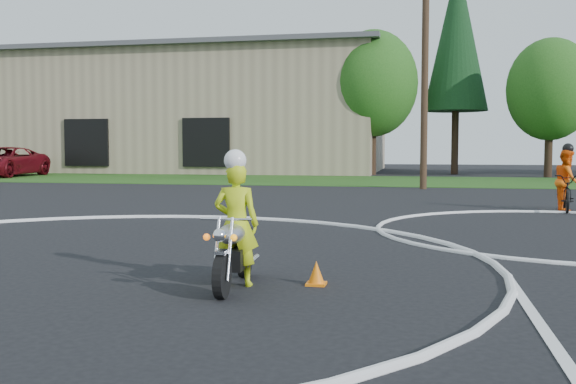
% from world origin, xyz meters
% --- Properties ---
extents(grass_strip, '(120.00, 10.00, 0.02)m').
position_xyz_m(grass_strip, '(0.00, 27.00, 0.01)').
color(grass_strip, '#1E4714').
rests_on(grass_strip, ground).
extents(course_markings, '(19.05, 19.05, 0.12)m').
position_xyz_m(course_markings, '(2.17, 4.35, 0.01)').
color(course_markings, silver).
rests_on(course_markings, ground).
extents(primary_motorcycle, '(0.60, 1.72, 0.90)m').
position_xyz_m(primary_motorcycle, '(2.66, 1.75, 0.44)').
color(primary_motorcycle, black).
rests_on(primary_motorcycle, ground).
extents(rider_primary_grp, '(0.57, 0.39, 1.68)m').
position_xyz_m(rider_primary_grp, '(2.65, 1.88, 0.81)').
color(rider_primary_grp, '#BED716').
rests_on(rider_primary_grp, ground).
extents(rider_second_grp, '(0.91, 1.95, 1.81)m').
position_xyz_m(rider_second_grp, '(8.69, 12.49, 0.64)').
color(rider_second_grp, black).
rests_on(rider_second_grp, ground).
extents(pickup_grp, '(3.36, 6.41, 1.72)m').
position_xyz_m(pickup_grp, '(-18.67, 27.31, 0.86)').
color(pickup_grp, maroon).
rests_on(pickup_grp, ground).
extents(traffic_cones, '(16.81, 12.08, 0.30)m').
position_xyz_m(traffic_cones, '(5.27, 3.64, 0.14)').
color(traffic_cones, orange).
rests_on(traffic_cones, ground).
extents(warehouse, '(41.00, 17.00, 8.30)m').
position_xyz_m(warehouse, '(-18.00, 39.99, 4.16)').
color(warehouse, tan).
rests_on(warehouse, ground).
extents(utility_poles, '(41.60, 1.12, 10.00)m').
position_xyz_m(utility_poles, '(5.00, 21.00, 5.20)').
color(utility_poles, '#473321').
rests_on(utility_poles, ground).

